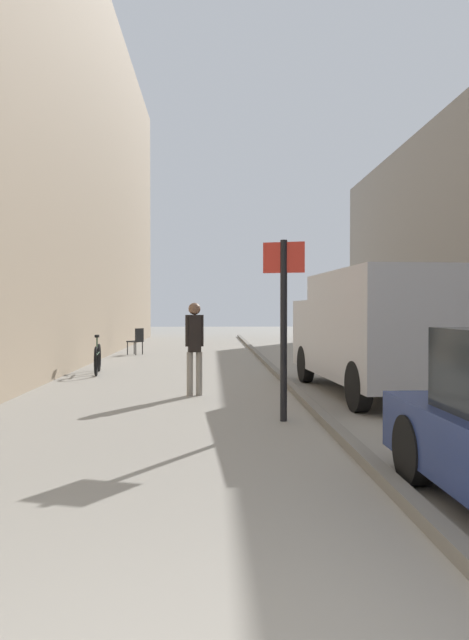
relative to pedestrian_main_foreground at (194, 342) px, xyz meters
name	(u,v)px	position (x,y,z in m)	size (l,w,h in m)	color
ground_plane	(212,376)	(0.34, 3.04, -1.00)	(80.00, 80.00, 0.00)	gray
kerb_strip	(278,374)	(1.92, 3.04, -0.94)	(0.16, 40.00, 0.12)	slate
pedestrian_main_foreground	(194,342)	(0.00, 0.00, 0.00)	(0.34, 0.23, 1.73)	gray
delivery_van	(374,329)	(3.39, 0.04, 0.24)	(2.29, 5.39, 2.29)	#B7B7BC
street_sign_post	(284,314)	(1.35, -2.51, 0.55)	(0.58, 0.20, 2.60)	black
bicycle_leaning	(98,358)	(-2.53, 3.72, -0.62)	(0.29, 1.76, 0.98)	black
cafe_chair_near_window	(137,339)	(-2.33, 9.73, -0.45)	(0.60, 0.60, 0.94)	black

